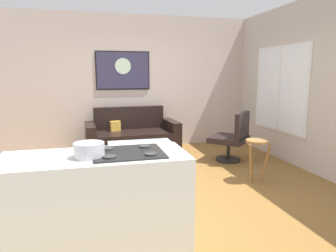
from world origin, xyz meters
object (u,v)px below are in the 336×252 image
(mixing_bowl, at_px, (89,150))
(wall_painting, at_px, (123,70))
(coffee_table, at_px, (141,145))
(couch, at_px, (132,138))
(armchair, at_px, (233,137))
(bar_stool, at_px, (257,149))

(mixing_bowl, distance_m, wall_painting, 4.09)
(coffee_table, bearing_deg, couch, 90.42)
(armchair, bearing_deg, coffee_table, -178.67)
(bar_stool, height_order, mixing_bowl, mixing_bowl)
(coffee_table, bearing_deg, armchair, 1.33)
(couch, relative_size, bar_stool, 2.91)
(wall_painting, bearing_deg, couch, -79.83)
(couch, height_order, armchair, couch)
(coffee_table, relative_size, mixing_bowl, 4.23)
(mixing_bowl, relative_size, wall_painting, 0.22)
(wall_painting, bearing_deg, mixing_bowl, -100.09)
(mixing_bowl, bearing_deg, wall_painting, 79.91)
(couch, xyz_separation_m, bar_stool, (1.56, -2.07, 0.18))
(couch, xyz_separation_m, mixing_bowl, (-0.80, -3.44, 0.66))
(couch, height_order, mixing_bowl, mixing_bowl)
(armchair, distance_m, mixing_bowl, 3.53)
(wall_painting, bearing_deg, coffee_table, -86.31)
(mixing_bowl, bearing_deg, couch, 76.94)
(couch, distance_m, coffee_table, 1.05)
(armchair, xyz_separation_m, mixing_bowl, (-2.50, -2.44, 0.52))
(armchair, bearing_deg, mixing_bowl, -135.79)
(couch, distance_m, wall_painting, 1.45)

